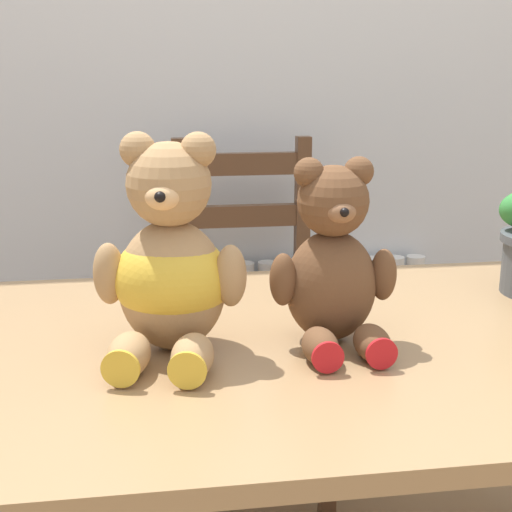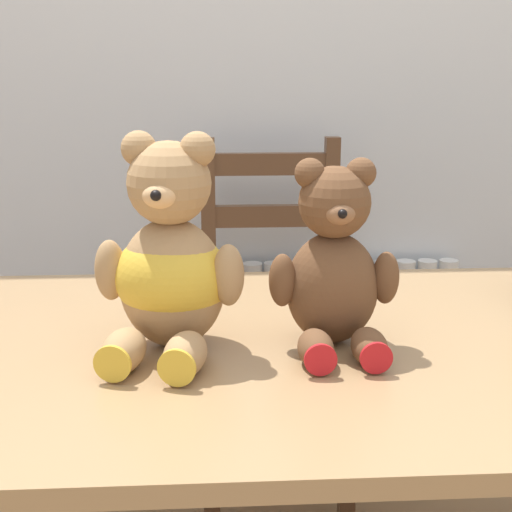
% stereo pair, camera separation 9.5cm
% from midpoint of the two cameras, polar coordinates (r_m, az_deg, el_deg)
% --- Properties ---
extents(wall_back, '(8.00, 0.04, 2.60)m').
position_cam_midpoint_polar(wall_back, '(2.14, 2.71, 19.20)').
color(wall_back, silver).
rests_on(wall_back, ground_plane).
extents(radiator, '(0.74, 0.10, 0.57)m').
position_cam_midpoint_polar(radiator, '(2.28, 7.75, -8.16)').
color(radiator, silver).
rests_on(radiator, ground_plane).
extents(dining_table, '(1.38, 0.82, 0.70)m').
position_cam_midpoint_polar(dining_table, '(1.22, 7.57, -10.76)').
color(dining_table, '#9E7A51').
rests_on(dining_table, ground_plane).
extents(wooden_chair_behind, '(0.39, 0.40, 0.95)m').
position_cam_midpoint_polar(wooden_chair_behind, '(1.95, 2.77, -5.23)').
color(wooden_chair_behind, brown).
rests_on(wooden_chair_behind, ground_plane).
extents(teddy_bear_left, '(0.24, 0.27, 0.34)m').
position_cam_midpoint_polar(teddy_bear_left, '(1.11, -4.46, -0.72)').
color(teddy_bear_left, tan).
rests_on(teddy_bear_left, dining_table).
extents(teddy_bear_right, '(0.21, 0.21, 0.30)m').
position_cam_midpoint_polar(teddy_bear_right, '(1.13, 8.66, -0.91)').
color(teddy_bear_right, brown).
rests_on(teddy_bear_right, dining_table).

